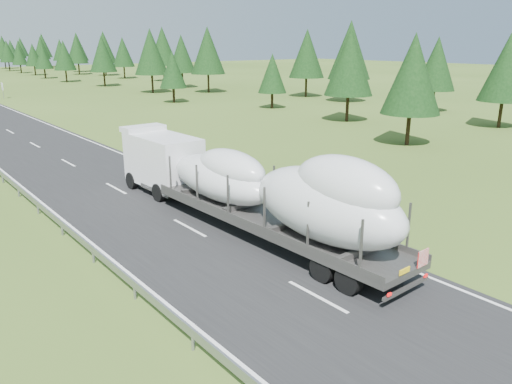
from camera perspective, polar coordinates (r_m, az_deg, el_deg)
ground at (r=18.81m, az=7.00°, el=-11.82°), size 400.00×400.00×0.00m
highway_sign at (r=93.70m, az=-27.00°, el=10.59°), size 0.08×0.90×2.60m
tree_line_right at (r=130.77m, az=-15.62°, el=15.27°), size 27.51×303.20×12.51m
boat_truck at (r=23.99m, az=-0.84°, el=0.96°), size 3.32×20.75×4.81m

